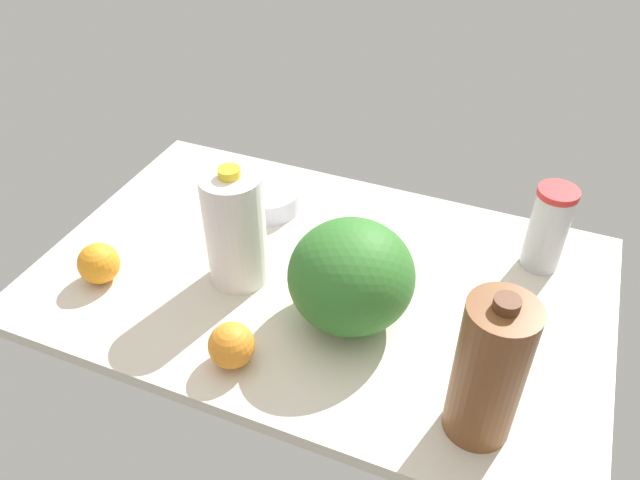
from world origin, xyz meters
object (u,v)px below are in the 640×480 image
Objects in this scene: orange_far_back at (99,263)px; tumbler_cup at (548,228)px; mixing_bowl at (267,197)px; watermelon at (351,276)px; milk_jug at (235,229)px; chocolate_milk_jug at (489,371)px; orange_near_front at (231,345)px.

tumbler_cup is at bearing -154.82° from orange_far_back.
mixing_bowl is (64.79, 3.04, -7.26)cm from tumbler_cup.
milk_jug reaches higher than watermelon.
chocolate_milk_jug is at bearing 161.59° from milk_jug.
watermelon reaches higher than orange_far_back.
tumbler_cup is 65.26cm from mixing_bowl.
watermelon is 1.23× the size of tumbler_cup.
watermelon reaches higher than tumbler_cup.
milk_jug reaches higher than orange_near_front.
orange_far_back reaches higher than mixing_bowl.
tumbler_cup is 2.25× the size of orange_far_back.
orange_near_front is at bearing 165.62° from orange_far_back.
milk_jug reaches higher than tumbler_cup.
orange_near_front is at bearing 108.70° from mixing_bowl.
chocolate_milk_jug reaches higher than orange_near_front.
mixing_bowl is at bearing 2.69° from tumbler_cup.
orange_near_front is (-15.78, 46.63, 1.66)cm from mixing_bowl.
milk_jug is at bearing -155.90° from orange_far_back.
mixing_bowl is 1.97× the size of orange_far_back.
orange_far_back is at bearing 25.18° from tumbler_cup.
mixing_bowl is (5.89, -25.26, -10.19)cm from milk_jug.
mixing_bowl is at bearing -40.90° from watermelon.
watermelon is 2.82× the size of orange_near_front.
milk_jug is at bearing 25.67° from tumbler_cup.
orange_far_back is at bearing 60.73° from mixing_bowl.
watermelon is at bearing 139.10° from mixing_bowl.
chocolate_milk_jug is (-60.17, 43.32, 11.32)cm from mixing_bowl.
watermelon is 0.83× the size of chocolate_milk_jug.
tumbler_cup reaches higher than orange_far_back.
chocolate_milk_jug is (4.62, 46.36, 4.07)cm from tumbler_cup.
watermelon is at bearing 174.97° from milk_jug.
chocolate_milk_jug reaches higher than orange_far_back.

